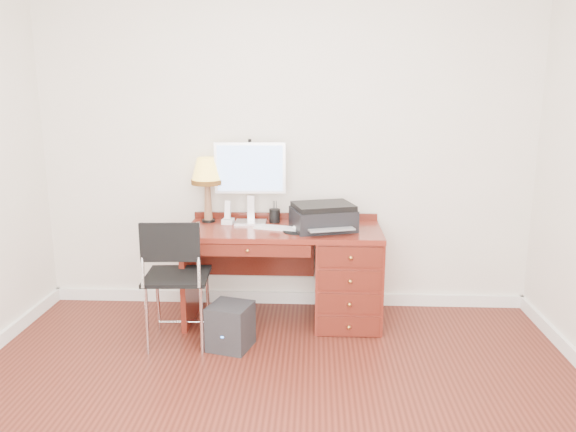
# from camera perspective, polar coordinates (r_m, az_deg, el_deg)

# --- Properties ---
(ground) EXTENTS (4.00, 4.00, 0.00)m
(ground) POSITION_cam_1_polar(r_m,az_deg,el_deg) (3.32, -1.89, -20.00)
(ground) COLOR #40160E
(ground) RESTS_ON ground
(room_shell) EXTENTS (4.00, 4.00, 4.00)m
(room_shell) POSITION_cam_1_polar(r_m,az_deg,el_deg) (3.84, -1.12, -14.26)
(room_shell) COLOR silver
(room_shell) RESTS_ON ground
(desk) EXTENTS (1.50, 0.67, 0.75)m
(desk) POSITION_cam_1_polar(r_m,az_deg,el_deg) (4.41, 3.73, -5.51)
(desk) COLOR maroon
(desk) RESTS_ON ground
(monitor) EXTENTS (0.56, 0.19, 0.64)m
(monitor) POSITION_cam_1_polar(r_m,az_deg,el_deg) (4.43, -3.85, 4.43)
(monitor) COLOR silver
(monitor) RESTS_ON desk
(keyboard) EXTENTS (0.42, 0.21, 0.02)m
(keyboard) POSITION_cam_1_polar(r_m,az_deg,el_deg) (4.28, -0.76, -1.24)
(keyboard) COLOR white
(keyboard) RESTS_ON desk
(mouse_pad) EXTENTS (0.23, 0.23, 0.05)m
(mouse_pad) POSITION_cam_1_polar(r_m,az_deg,el_deg) (4.21, 1.05, -1.41)
(mouse_pad) COLOR black
(mouse_pad) RESTS_ON desk
(printer) EXTENTS (0.53, 0.46, 0.20)m
(printer) POSITION_cam_1_polar(r_m,az_deg,el_deg) (4.26, 3.58, -0.08)
(printer) COLOR black
(printer) RESTS_ON desk
(leg_lamp) EXTENTS (0.25, 0.25, 0.52)m
(leg_lamp) POSITION_cam_1_polar(r_m,az_deg,el_deg) (4.49, -8.22, 4.15)
(leg_lamp) COLOR black
(leg_lamp) RESTS_ON desk
(phone) EXTENTS (0.10, 0.10, 0.18)m
(phone) POSITION_cam_1_polar(r_m,az_deg,el_deg) (4.47, -6.12, -0.10)
(phone) COLOR white
(phone) RESTS_ON desk
(pen_cup) EXTENTS (0.09, 0.09, 0.11)m
(pen_cup) POSITION_cam_1_polar(r_m,az_deg,el_deg) (4.48, -1.36, 0.03)
(pen_cup) COLOR black
(pen_cup) RESTS_ON desk
(chair) EXTENTS (0.47, 0.47, 0.94)m
(chair) POSITION_cam_1_polar(r_m,az_deg,el_deg) (3.99, -11.48, -5.38)
(chair) COLOR black
(chair) RESTS_ON ground
(equipment_box) EXTENTS (0.34, 0.34, 0.32)m
(equipment_box) POSITION_cam_1_polar(r_m,az_deg,el_deg) (4.06, -5.86, -11.06)
(equipment_box) COLOR black
(equipment_box) RESTS_ON ground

